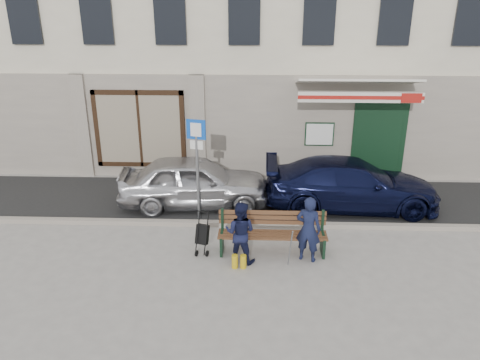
# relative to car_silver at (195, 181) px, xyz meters

# --- Properties ---
(ground) EXTENTS (80.00, 80.00, 0.00)m
(ground) POSITION_rel_car_silver_xyz_m (1.27, -2.75, -0.69)
(ground) COLOR #9E9991
(ground) RESTS_ON ground
(asphalt_lane) EXTENTS (60.00, 3.20, 0.01)m
(asphalt_lane) POSITION_rel_car_silver_xyz_m (1.27, 0.35, -0.68)
(asphalt_lane) COLOR #282828
(asphalt_lane) RESTS_ON ground
(curb) EXTENTS (60.00, 0.18, 0.12)m
(curb) POSITION_rel_car_silver_xyz_m (1.27, -1.25, -0.63)
(curb) COLOR #9E9384
(curb) RESTS_ON ground
(building) EXTENTS (20.00, 8.27, 10.00)m
(building) POSITION_rel_car_silver_xyz_m (1.27, 5.70, 4.29)
(building) COLOR beige
(building) RESTS_ON ground
(car_silver) EXTENTS (4.17, 1.97, 1.38)m
(car_silver) POSITION_rel_car_silver_xyz_m (0.00, 0.00, 0.00)
(car_silver) COLOR silver
(car_silver) RESTS_ON ground
(car_navy) EXTENTS (4.63, 1.93, 1.34)m
(car_navy) POSITION_rel_car_silver_xyz_m (4.22, 0.01, -0.02)
(car_navy) COLOR black
(car_navy) RESTS_ON ground
(parking_sign) EXTENTS (0.48, 0.15, 2.62)m
(parking_sign) POSITION_rel_car_silver_xyz_m (0.21, -0.86, 1.06)
(parking_sign) COLOR gray
(parking_sign) RESTS_ON ground
(bench) EXTENTS (2.40, 1.17, 0.98)m
(bench) POSITION_rel_car_silver_xyz_m (1.99, -2.50, -0.23)
(bench) COLOR brown
(bench) RESTS_ON ground
(man) EXTENTS (0.63, 0.51, 1.48)m
(man) POSITION_rel_car_silver_xyz_m (2.79, -2.78, 0.05)
(man) COLOR #141A37
(man) RESTS_ON ground
(woman) EXTENTS (0.78, 0.67, 1.38)m
(woman) POSITION_rel_car_silver_xyz_m (1.34, -2.88, -0.00)
(woman) COLOR #121633
(woman) RESTS_ON ground
(stroller) EXTENTS (0.34, 0.44, 0.95)m
(stroller) POSITION_rel_car_silver_xyz_m (0.49, -2.55, -0.27)
(stroller) COLOR black
(stroller) RESTS_ON ground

